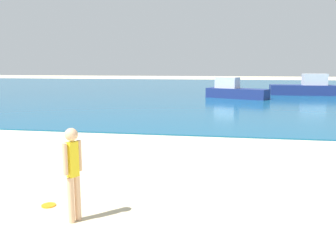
# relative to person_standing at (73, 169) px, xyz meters

# --- Properties ---
(water) EXTENTS (160.00, 60.00, 0.06)m
(water) POSITION_rel_person_standing_xyz_m (1.57, 38.15, -0.95)
(water) COLOR #14567F
(water) RESTS_ON ground
(person_standing) EXTENTS (0.23, 0.37, 1.72)m
(person_standing) POSITION_rel_person_standing_xyz_m (0.00, 0.00, 0.00)
(person_standing) COLOR #DDAD84
(person_standing) RESTS_ON ground
(frisbee) EXTENTS (0.28, 0.28, 0.03)m
(frisbee) POSITION_rel_person_standing_xyz_m (-0.83, 0.56, -0.97)
(frisbee) COLOR orange
(frisbee) RESTS_ON ground
(boat_near) EXTENTS (5.46, 3.68, 1.78)m
(boat_near) POSITION_rel_person_standing_xyz_m (3.17, 25.24, -0.30)
(boat_near) COLOR navy
(boat_near) RESTS_ON water
(boat_far) EXTENTS (5.95, 1.93, 2.02)m
(boat_far) POSITION_rel_person_standing_xyz_m (9.79, 29.78, -0.22)
(boat_far) COLOR navy
(boat_far) RESTS_ON water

